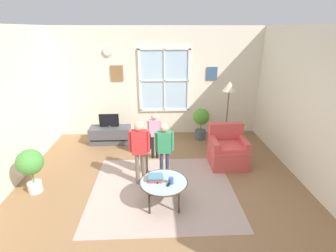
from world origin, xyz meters
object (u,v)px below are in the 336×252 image
object	(u,v)px
tv_stand	(110,135)
remote_near_books	(169,184)
person_green_shirt	(164,145)
person_pink_shirt	(155,131)
television	(109,120)
coffee_table	(164,183)
armchair	(227,150)
book_stack	(155,178)
cup	(171,181)
potted_plant_corner	(30,165)
potted_plant_by_window	(201,121)
floor_lamp	(229,94)
person_black_shirt	(143,144)
person_red_shirt	(140,146)
remote_near_cup	(159,181)

from	to	relation	value
tv_stand	remote_near_books	world-z (taller)	remote_near_books
person_green_shirt	person_pink_shirt	xyz separation A→B (m)	(-0.19, 0.92, -0.06)
television	coffee_table	bearing A→B (deg)	-62.91
armchair	book_stack	distance (m)	2.04
cup	potted_plant_corner	bearing A→B (deg)	167.92
television	person_green_shirt	bearing A→B (deg)	-53.31
armchair	potted_plant_corner	distance (m)	3.89
armchair	book_stack	world-z (taller)	armchair
remote_near_books	potted_plant_by_window	xyz separation A→B (m)	(0.99, 2.80, 0.07)
remote_near_books	floor_lamp	distance (m)	2.72
remote_near_books	person_black_shirt	xyz separation A→B (m)	(-0.46, 1.14, 0.18)
potted_plant_by_window	armchair	bearing A→B (deg)	-75.54
cup	person_pink_shirt	xyz separation A→B (m)	(-0.27, 1.74, 0.18)
potted_plant_corner	floor_lamp	world-z (taller)	floor_lamp
tv_stand	person_green_shirt	distance (m)	2.34
potted_plant_corner	person_red_shirt	bearing A→B (deg)	5.06
tv_stand	person_pink_shirt	bearing A→B (deg)	-37.94
remote_near_books	person_pink_shirt	xyz separation A→B (m)	(-0.24, 1.76, 0.22)
television	remote_near_cup	world-z (taller)	television
television	coffee_table	xyz separation A→B (m)	(1.32, -2.59, -0.20)
remote_near_cup	cup	bearing A→B (deg)	-18.37
remote_near_books	person_red_shirt	distance (m)	0.95
coffee_table	cup	bearing A→B (deg)	-26.57
person_black_shirt	tv_stand	bearing A→B (deg)	121.80
person_black_shirt	floor_lamp	world-z (taller)	floor_lamp
coffee_table	potted_plant_by_window	distance (m)	2.92
television	person_pink_shirt	bearing A→B (deg)	-37.86
book_stack	cup	xyz separation A→B (m)	(0.26, -0.11, 0.01)
floor_lamp	cup	bearing A→B (deg)	-124.94
tv_stand	potted_plant_corner	world-z (taller)	potted_plant_corner
remote_near_cup	potted_plant_corner	size ratio (longest dim) A/B	0.17
book_stack	person_red_shirt	size ratio (longest dim) A/B	0.21
book_stack	cup	size ratio (longest dim) A/B	2.52
armchair	coffee_table	distance (m)	1.96
tv_stand	person_black_shirt	xyz separation A→B (m)	(0.95, -1.53, 0.42)
cup	floor_lamp	bearing A→B (deg)	55.06
book_stack	cup	world-z (taller)	cup
armchair	person_red_shirt	bearing A→B (deg)	-159.45
tv_stand	person_red_shirt	size ratio (longest dim) A/B	0.81
tv_stand	remote_near_cup	xyz separation A→B (m)	(1.25, -2.58, 0.24)
television	coffee_table	distance (m)	2.91
cup	floor_lamp	size ratio (longest dim) A/B	0.06
remote_near_cup	floor_lamp	xyz separation A→B (m)	(1.63, 1.98, 0.98)
armchair	book_stack	xyz separation A→B (m)	(-1.57, -1.29, 0.16)
person_black_shirt	floor_lamp	xyz separation A→B (m)	(1.92, 0.93, 0.80)
book_stack	remote_near_books	xyz separation A→B (m)	(0.23, -0.13, -0.03)
television	floor_lamp	world-z (taller)	floor_lamp
tv_stand	potted_plant_by_window	world-z (taller)	potted_plant_by_window
person_black_shirt	person_red_shirt	bearing A→B (deg)	-96.31
potted_plant_by_window	remote_near_cup	bearing A→B (deg)	-113.06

